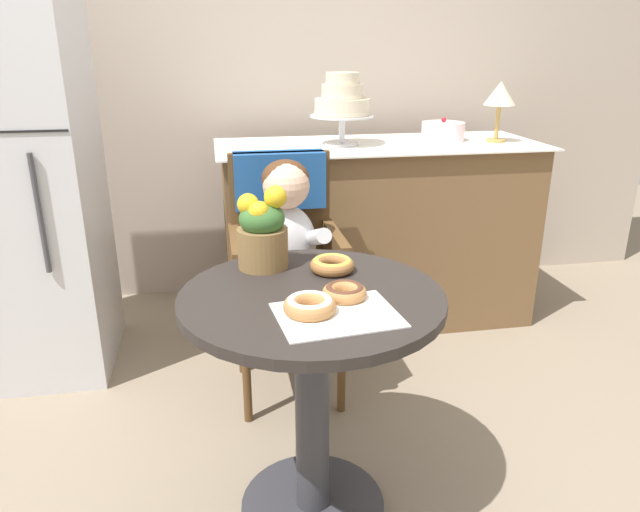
{
  "coord_description": "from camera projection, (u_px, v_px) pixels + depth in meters",
  "views": [
    {
      "loc": [
        -0.24,
        -1.43,
        1.35
      ],
      "look_at": [
        0.05,
        0.15,
        0.77
      ],
      "focal_mm": 33.03,
      "sensor_mm": 36.0,
      "label": 1
    }
  ],
  "objects": [
    {
      "name": "back_wall",
      "position": [
        252.0,
        44.0,
        3.08
      ],
      "size": [
        4.8,
        0.1,
        2.7
      ],
      "primitive_type": "cube",
      "color": "#B2A393",
      "rests_on": "ground"
    },
    {
      "name": "paper_napkin",
      "position": [
        337.0,
        315.0,
        1.45
      ],
      "size": [
        0.32,
        0.26,
        0.0
      ],
      "primitive_type": "cube",
      "rotation": [
        0.0,
        0.0,
        0.11
      ],
      "color": "white",
      "rests_on": "cafe_table"
    },
    {
      "name": "cafe_table",
      "position": [
        312.0,
        362.0,
        1.65
      ],
      "size": [
        0.72,
        0.72,
        0.72
      ],
      "color": "#282321",
      "rests_on": "ground"
    },
    {
      "name": "display_counter",
      "position": [
        377.0,
        232.0,
        2.96
      ],
      "size": [
        1.56,
        0.62,
        0.9
      ],
      "color": "brown",
      "rests_on": "ground"
    },
    {
      "name": "ground_plane",
      "position": [
        313.0,
        506.0,
        1.82
      ],
      "size": [
        8.0,
        8.0,
        0.0
      ],
      "primitive_type": "plane",
      "color": "gray"
    },
    {
      "name": "donut_side",
      "position": [
        332.0,
        264.0,
        1.72
      ],
      "size": [
        0.13,
        0.13,
        0.04
      ],
      "color": "#936033",
      "rests_on": "cafe_table"
    },
    {
      "name": "donut_front",
      "position": [
        310.0,
        305.0,
        1.45
      ],
      "size": [
        0.13,
        0.13,
        0.04
      ],
      "color": "#AD7542",
      "rests_on": "cafe_table"
    },
    {
      "name": "tiered_cake_stand",
      "position": [
        342.0,
        102.0,
        2.71
      ],
      "size": [
        0.3,
        0.3,
        0.33
      ],
      "color": "silver",
      "rests_on": "display_counter"
    },
    {
      "name": "flower_vase",
      "position": [
        262.0,
        230.0,
        1.73
      ],
      "size": [
        0.15,
        0.15,
        0.25
      ],
      "color": "brown",
      "rests_on": "cafe_table"
    },
    {
      "name": "seated_child",
      "position": [
        288.0,
        239.0,
        2.15
      ],
      "size": [
        0.27,
        0.32,
        0.73
      ],
      "color": "silver",
      "rests_on": "ground"
    },
    {
      "name": "donut_mid",
      "position": [
        345.0,
        292.0,
        1.54
      ],
      "size": [
        0.12,
        0.12,
        0.04
      ],
      "color": "#AD7542",
      "rests_on": "cafe_table"
    },
    {
      "name": "wicker_chair",
      "position": [
        283.0,
        236.0,
        2.31
      ],
      "size": [
        0.42,
        0.45,
        0.95
      ],
      "rotation": [
        0.0,
        0.0,
        -0.09
      ],
      "color": "brown",
      "rests_on": "ground"
    },
    {
      "name": "table_lamp",
      "position": [
        500.0,
        96.0,
        2.79
      ],
      "size": [
        0.15,
        0.15,
        0.28
      ],
      "color": "#B28C47",
      "rests_on": "display_counter"
    },
    {
      "name": "refrigerator",
      "position": [
        10.0,
        175.0,
        2.37
      ],
      "size": [
        0.64,
        0.63,
        1.7
      ],
      "color": "silver",
      "rests_on": "ground"
    },
    {
      "name": "round_layer_cake",
      "position": [
        443.0,
        131.0,
        2.89
      ],
      "size": [
        0.21,
        0.21,
        0.11
      ],
      "color": "silver",
      "rests_on": "display_counter"
    }
  ]
}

